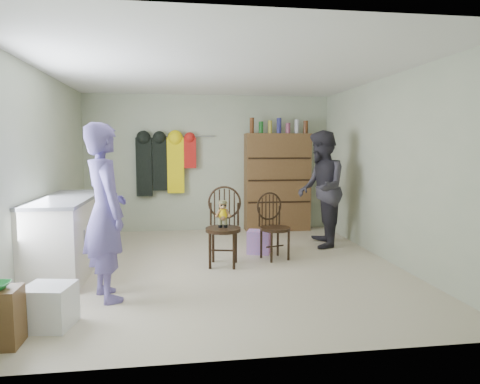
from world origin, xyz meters
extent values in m
plane|color=beige|center=(0.00, 0.00, 0.00)|extent=(5.00, 5.00, 0.00)
plane|color=#B5BC9D|center=(0.00, 2.50, 1.25)|extent=(4.50, 0.00, 4.50)
plane|color=#B5BC9D|center=(-2.25, 0.00, 1.25)|extent=(0.00, 5.00, 5.00)
plane|color=#B5BC9D|center=(2.25, 0.00, 1.25)|extent=(0.00, 5.00, 5.00)
plane|color=white|center=(0.00, 0.00, 2.50)|extent=(5.00, 5.00, 0.00)
cube|color=silver|center=(-1.95, 0.00, 0.45)|extent=(0.60, 1.80, 0.90)
cube|color=slate|center=(-1.95, 0.00, 0.92)|extent=(0.64, 1.86, 0.04)
cylinder|color=#99999E|center=(-1.64, -0.45, 0.54)|extent=(0.02, 0.02, 0.14)
cylinder|color=#99999E|center=(-1.64, 0.45, 0.54)|extent=(0.02, 0.02, 0.14)
cube|color=white|center=(-1.69, -1.70, 0.18)|extent=(0.45, 0.43, 0.37)
cylinder|color=black|center=(0.00, 0.00, 0.48)|extent=(0.54, 0.54, 0.05)
cylinder|color=black|center=(-0.18, -0.12, 0.23)|extent=(0.04, 0.04, 0.46)
cylinder|color=black|center=(0.12, -0.18, 0.23)|extent=(0.04, 0.04, 0.46)
cylinder|color=black|center=(-0.12, 0.19, 0.23)|extent=(0.04, 0.04, 0.46)
cylinder|color=black|center=(0.18, 0.13, 0.23)|extent=(0.04, 0.04, 0.46)
torus|color=black|center=(0.04, 0.18, 0.81)|extent=(0.44, 0.12, 0.45)
cylinder|color=black|center=(-0.15, 0.21, 0.66)|extent=(0.03, 0.03, 0.31)
cylinder|color=black|center=(0.21, 0.13, 0.66)|extent=(0.03, 0.03, 0.31)
cylinder|color=yellow|center=(0.00, 0.02, 0.69)|extent=(0.11, 0.11, 0.11)
cylinder|color=#475128|center=(0.00, 0.02, 0.59)|extent=(0.07, 0.07, 0.16)
sphere|color=#9E7042|center=(0.00, 0.02, 0.80)|extent=(0.10, 0.10, 0.10)
cylinder|color=#475128|center=(0.00, 0.02, 0.84)|extent=(0.09, 0.09, 0.03)
cube|color=black|center=(0.00, -0.03, 0.80)|extent=(0.07, 0.01, 0.02)
cylinder|color=black|center=(0.74, 0.23, 0.43)|extent=(0.52, 0.52, 0.04)
cylinder|color=black|center=(0.66, 0.06, 0.20)|extent=(0.03, 0.03, 0.41)
cylinder|color=black|center=(0.92, 0.14, 0.20)|extent=(0.03, 0.03, 0.41)
cylinder|color=black|center=(0.57, 0.32, 0.20)|extent=(0.03, 0.03, 0.41)
cylinder|color=black|center=(0.83, 0.41, 0.20)|extent=(0.03, 0.03, 0.41)
torus|color=black|center=(0.69, 0.38, 0.72)|extent=(0.39, 0.15, 0.40)
cylinder|color=black|center=(0.54, 0.32, 0.59)|extent=(0.03, 0.03, 0.27)
cylinder|color=black|center=(0.85, 0.43, 0.59)|extent=(0.03, 0.03, 0.27)
cube|color=pink|center=(0.58, 0.58, 0.17)|extent=(0.38, 0.34, 0.34)
imported|color=#63579F|center=(-1.30, -1.03, 0.90)|extent=(0.67, 0.78, 1.79)
imported|color=#2D2B33|center=(1.62, 0.90, 0.90)|extent=(0.86, 1.01, 1.81)
cube|color=brown|center=(1.25, 2.30, 0.90)|extent=(1.20, 0.38, 1.80)
cube|color=black|center=(1.25, 2.11, 0.55)|extent=(1.16, 0.02, 0.03)
cube|color=black|center=(1.25, 2.11, 0.95)|extent=(1.16, 0.02, 0.03)
cube|color=black|center=(1.25, 2.11, 1.35)|extent=(1.16, 0.02, 0.03)
cylinder|color=#592D14|center=(0.75, 2.20, 1.94)|extent=(0.08, 0.08, 0.28)
cylinder|color=#19591E|center=(0.92, 2.20, 1.90)|extent=(0.08, 0.08, 0.21)
cylinder|color=#A59933|center=(1.08, 2.20, 1.91)|extent=(0.07, 0.07, 0.23)
cylinder|color=navy|center=(1.25, 2.20, 1.94)|extent=(0.08, 0.08, 0.28)
cylinder|color=#8C3F59|center=(1.42, 2.20, 1.89)|extent=(0.09, 0.09, 0.19)
cylinder|color=#B2B2B7|center=(1.58, 2.20, 1.93)|extent=(0.08, 0.08, 0.25)
cylinder|color=#592D14|center=(1.75, 2.20, 1.92)|extent=(0.09, 0.09, 0.23)
cylinder|color=#99999E|center=(-0.40, 2.44, 1.75)|extent=(1.00, 0.02, 0.02)
cube|color=black|center=(-1.18, 2.38, 1.19)|extent=(0.28, 0.10, 1.05)
cube|color=black|center=(-0.90, 2.38, 1.25)|extent=(0.26, 0.10, 0.95)
cube|color=yellow|center=(-0.62, 2.38, 1.22)|extent=(0.30, 0.10, 1.00)
cube|color=red|center=(-0.36, 2.38, 1.44)|extent=(0.22, 0.10, 0.55)
camera|label=1|loc=(-0.55, -5.46, 1.55)|focal=32.00mm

